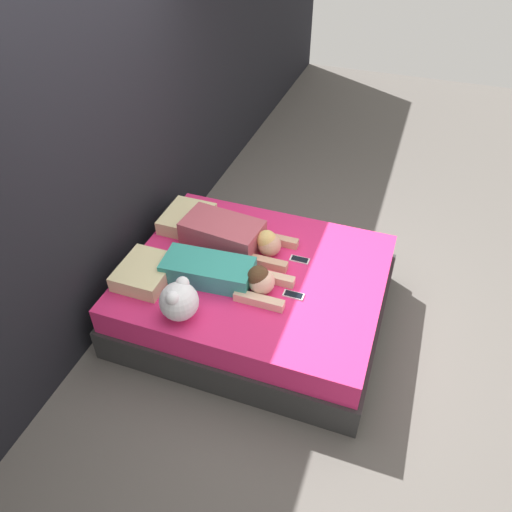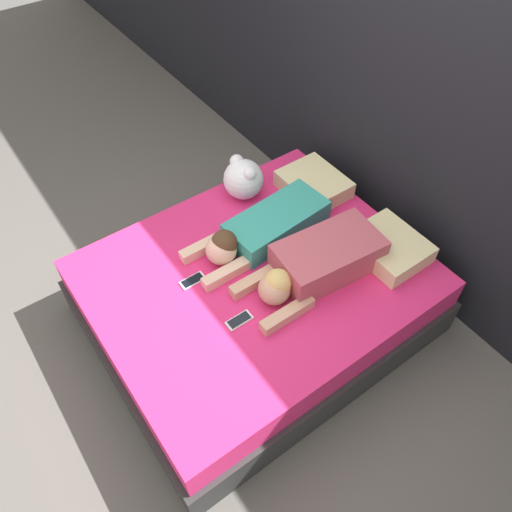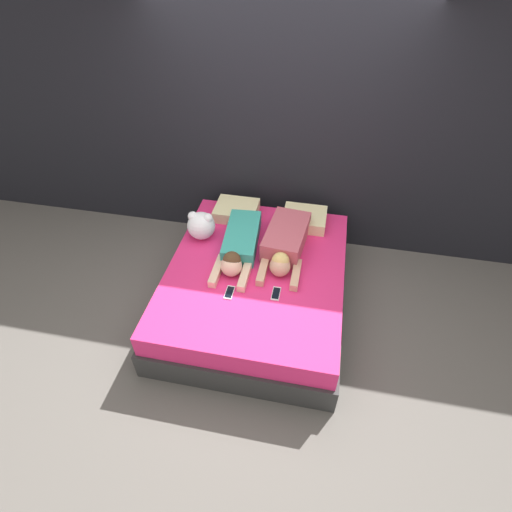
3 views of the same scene
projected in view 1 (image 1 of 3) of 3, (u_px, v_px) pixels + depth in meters
The scene contains 10 objects.
ground_plane at pixel (256, 315), 4.24m from camera, with size 12.00×12.00×0.00m, color #5B5651.
wall_back at pixel (108, 156), 3.69m from camera, with size 12.00×0.06×2.60m.
bed at pixel (256, 294), 4.08m from camera, with size 1.69×2.03×0.51m.
pillow_head_left at pixel (145, 272), 3.80m from camera, with size 0.45×0.38×0.12m.
pillow_head_right at pixel (187, 219), 4.33m from camera, with size 0.45×0.38×0.12m.
person_left at pixel (224, 274), 3.75m from camera, with size 0.36×1.00×0.23m.
person_right at pixel (233, 236), 4.08m from camera, with size 0.42×0.94×0.22m.
cell_phone_left at pixel (293, 295), 3.70m from camera, with size 0.07×0.16×0.01m.
cell_phone_right at pixel (300, 260), 4.00m from camera, with size 0.07×0.16×0.01m.
plush_toy at pixel (179, 301), 3.45m from camera, with size 0.28×0.28×0.29m.
Camera 1 is at (-2.73, -0.97, 3.13)m, focal length 35.00 mm.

